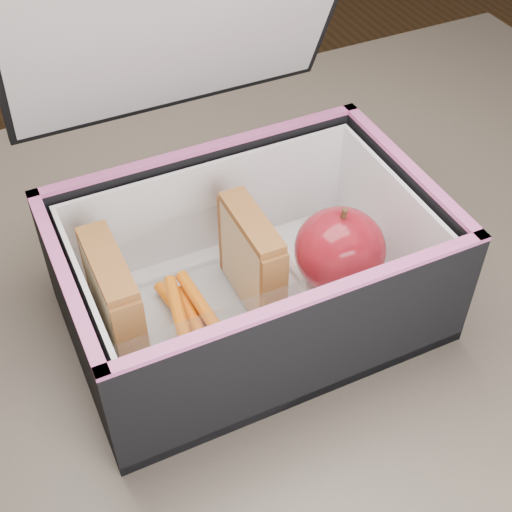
# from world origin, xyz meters

# --- Properties ---
(kitchen_table) EXTENTS (1.20, 0.80, 0.75)m
(kitchen_table) POSITION_xyz_m (0.00, 0.00, 0.66)
(kitchen_table) COLOR brown
(kitchen_table) RESTS_ON ground
(lunch_bag) EXTENTS (0.32, 0.30, 0.31)m
(lunch_bag) POSITION_xyz_m (-0.00, -0.00, 0.82)
(lunch_bag) COLOR black
(lunch_bag) RESTS_ON kitchen_table
(plastic_tub) EXTENTS (0.17, 0.12, 0.07)m
(plastic_tub) POSITION_xyz_m (-0.06, -0.00, 0.80)
(plastic_tub) COLOR white
(plastic_tub) RESTS_ON lunch_bag
(sandwich_left) EXTENTS (0.03, 0.09, 0.10)m
(sandwich_left) POSITION_xyz_m (-0.12, -0.00, 0.82)
(sandwich_left) COLOR beige
(sandwich_left) RESTS_ON plastic_tub
(sandwich_right) EXTENTS (0.02, 0.09, 0.10)m
(sandwich_right) POSITION_xyz_m (0.00, -0.00, 0.82)
(sandwich_right) COLOR beige
(sandwich_right) RESTS_ON plastic_tub
(carrot_sticks) EXTENTS (0.06, 0.12, 0.03)m
(carrot_sticks) POSITION_xyz_m (-0.06, -0.02, 0.79)
(carrot_sticks) COLOR orange
(carrot_sticks) RESTS_ON plastic_tub
(paper_napkin) EXTENTS (0.08, 0.08, 0.01)m
(paper_napkin) POSITION_xyz_m (0.09, -0.01, 0.77)
(paper_napkin) COLOR white
(paper_napkin) RESTS_ON lunch_bag
(red_apple) EXTENTS (0.08, 0.08, 0.09)m
(red_apple) POSITION_xyz_m (0.08, -0.02, 0.81)
(red_apple) COLOR maroon
(red_apple) RESTS_ON paper_napkin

